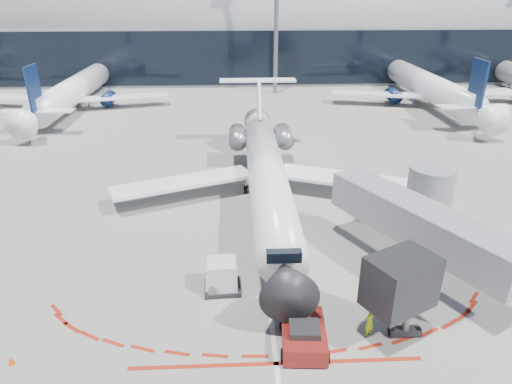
{
  "coord_description": "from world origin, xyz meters",
  "views": [
    {
      "loc": [
        -1.73,
        -27.79,
        16.39
      ],
      "look_at": [
        -0.25,
        3.73,
        2.07
      ],
      "focal_mm": 32.0,
      "sensor_mm": 36.0,
      "label": 1
    }
  ],
  "objects_px": {
    "regional_jet": "(266,171)",
    "uld_container": "(222,276)",
    "pushback_tug": "(303,335)",
    "ramp_worker": "(370,321)"
  },
  "relations": [
    {
      "from": "ramp_worker",
      "to": "uld_container",
      "type": "distance_m",
      "value": 8.62
    },
    {
      "from": "regional_jet",
      "to": "pushback_tug",
      "type": "relative_size",
      "value": 5.79
    },
    {
      "from": "regional_jet",
      "to": "ramp_worker",
      "type": "height_order",
      "value": "regional_jet"
    },
    {
      "from": "pushback_tug",
      "to": "uld_container",
      "type": "xyz_separation_m",
      "value": [
        -4.11,
        4.68,
        0.35
      ]
    },
    {
      "from": "uld_container",
      "to": "regional_jet",
      "type": "bearing_deg",
      "value": 71.26
    },
    {
      "from": "regional_jet",
      "to": "pushback_tug",
      "type": "bearing_deg",
      "value": -87.58
    },
    {
      "from": "regional_jet",
      "to": "uld_container",
      "type": "distance_m",
      "value": 12.83
    },
    {
      "from": "ramp_worker",
      "to": "uld_container",
      "type": "xyz_separation_m",
      "value": [
        -7.56,
        4.14,
        0.1
      ]
    },
    {
      "from": "uld_container",
      "to": "pushback_tug",
      "type": "bearing_deg",
      "value": -51.95
    },
    {
      "from": "ramp_worker",
      "to": "uld_container",
      "type": "bearing_deg",
      "value": -68.87
    }
  ]
}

